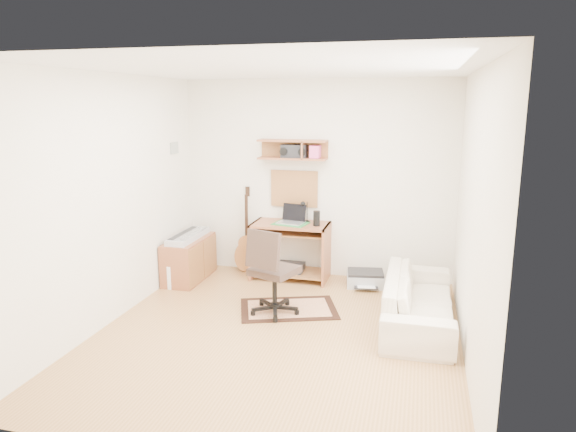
% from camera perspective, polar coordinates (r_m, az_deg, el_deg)
% --- Properties ---
extents(floor, '(3.60, 4.00, 0.01)m').
position_cam_1_polar(floor, '(5.43, -1.23, -12.84)').
color(floor, '#B17F4A').
rests_on(floor, ground).
extents(ceiling, '(3.60, 4.00, 0.01)m').
position_cam_1_polar(ceiling, '(4.92, -1.38, 15.83)').
color(ceiling, white).
rests_on(ceiling, ground).
extents(back_wall, '(3.60, 0.01, 2.60)m').
position_cam_1_polar(back_wall, '(6.94, 3.16, 3.99)').
color(back_wall, silver).
rests_on(back_wall, ground).
extents(left_wall, '(0.01, 4.00, 2.60)m').
position_cam_1_polar(left_wall, '(5.76, -18.87, 1.62)').
color(left_wall, silver).
rests_on(left_wall, ground).
extents(right_wall, '(0.01, 4.00, 2.60)m').
position_cam_1_polar(right_wall, '(4.86, 19.65, -0.32)').
color(right_wall, silver).
rests_on(right_wall, ground).
extents(wall_shelf, '(0.90, 0.25, 0.26)m').
position_cam_1_polar(wall_shelf, '(6.83, 0.49, 7.25)').
color(wall_shelf, '#9A5736').
rests_on(wall_shelf, back_wall).
extents(cork_board, '(0.64, 0.03, 0.49)m').
position_cam_1_polar(cork_board, '(7.00, 0.69, 3.00)').
color(cork_board, tan).
rests_on(cork_board, back_wall).
extents(wall_photo, '(0.02, 0.20, 0.15)m').
position_cam_1_polar(wall_photo, '(6.99, -12.29, 7.26)').
color(wall_photo, '#4C8CBF').
rests_on(wall_photo, left_wall).
extents(desk, '(1.00, 0.55, 0.75)m').
position_cam_1_polar(desk, '(6.93, 0.26, -3.84)').
color(desk, '#9A5736').
rests_on(desk, floor).
extents(laptop, '(0.38, 0.38, 0.25)m').
position_cam_1_polar(laptop, '(6.79, 0.30, 0.17)').
color(laptop, silver).
rests_on(laptop, desk).
extents(speaker, '(0.09, 0.09, 0.20)m').
position_cam_1_polar(speaker, '(6.69, 3.14, -0.27)').
color(speaker, black).
rests_on(speaker, desk).
extents(desk_lamp, '(0.09, 0.09, 0.28)m').
position_cam_1_polar(desk_lamp, '(6.90, 2.10, 0.48)').
color(desk_lamp, black).
rests_on(desk_lamp, desk).
extents(pencil_cup, '(0.07, 0.07, 0.10)m').
position_cam_1_polar(pencil_cup, '(6.85, 3.10, -0.39)').
color(pencil_cup, '#3754A5').
rests_on(pencil_cup, desk).
extents(boombox, '(0.33, 0.15, 0.17)m').
position_cam_1_polar(boombox, '(6.82, 0.67, 7.08)').
color(boombox, black).
rests_on(boombox, wall_shelf).
extents(rug, '(1.25, 1.04, 0.01)m').
position_cam_1_polar(rug, '(6.03, 0.05, -10.05)').
color(rug, beige).
rests_on(rug, floor).
extents(task_chair, '(0.65, 0.65, 0.99)m').
position_cam_1_polar(task_chair, '(5.76, -1.47, -5.96)').
color(task_chair, '#33251E').
rests_on(task_chair, floor).
extents(cabinet, '(0.40, 0.90, 0.55)m').
position_cam_1_polar(cabinet, '(7.05, -10.74, -4.63)').
color(cabinet, '#9A5736').
rests_on(cabinet, floor).
extents(music_keyboard, '(0.26, 0.84, 0.07)m').
position_cam_1_polar(music_keyboard, '(6.97, -10.84, -2.17)').
color(music_keyboard, '#B2B5BA').
rests_on(music_keyboard, cabinet).
extents(guitar, '(0.37, 0.30, 1.18)m').
position_cam_1_polar(guitar, '(7.18, -4.68, -1.50)').
color(guitar, '#B97339').
rests_on(guitar, floor).
extents(waste_basket, '(0.33, 0.33, 0.30)m').
position_cam_1_polar(waste_basket, '(6.84, -12.39, -6.34)').
color(waste_basket, white).
rests_on(waste_basket, floor).
extents(printer, '(0.52, 0.43, 0.18)m').
position_cam_1_polar(printer, '(6.82, 8.43, -6.81)').
color(printer, '#A5A8AA').
rests_on(printer, floor).
extents(sofa, '(0.52, 1.78, 0.70)m').
position_cam_1_polar(sofa, '(5.73, 14.12, -8.02)').
color(sofa, beige).
rests_on(sofa, floor).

